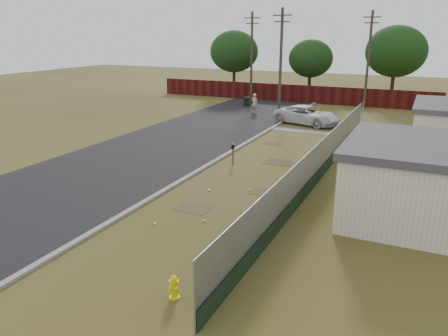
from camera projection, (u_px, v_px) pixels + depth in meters
The scene contains 12 objects.
ground at pixel (255, 177), 22.43m from camera, with size 120.00×120.00×0.00m, color brown.
street at pixel (209, 133), 32.12m from camera, with size 15.10×60.00×0.12m.
chainlink_fence at pixel (321, 164), 21.82m from camera, with size 0.10×27.06×2.02m.
privacy_fence at pixel (288, 93), 46.20m from camera, with size 30.00×0.12×1.80m, color #47110F.
utility_poles at pixel (300, 59), 40.37m from camera, with size 12.60×8.24×9.00m.
horizon_trees at pixel (355, 59), 41.06m from camera, with size 33.32×31.94×7.78m.
fire_hydrant at pixel (174, 287), 12.12m from camera, with size 0.39×0.39×0.74m.
mailbox at pixel (233, 148), 24.34m from camera, with size 0.35×0.50×1.17m.
pickup_truck at pixel (308, 115), 34.92m from camera, with size 2.46×5.33×1.48m, color silver.
pedestrian at pixel (255, 103), 39.65m from camera, with size 0.65×0.43×1.79m, color #BDAC8A.
trash_bin at pixel (247, 101), 43.62m from camera, with size 0.70×0.69×0.89m.
scattered_litter at pixel (229, 194), 19.98m from camera, with size 2.50×10.75×0.07m.
Camera 1 is at (7.60, -19.93, 7.14)m, focal length 35.00 mm.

